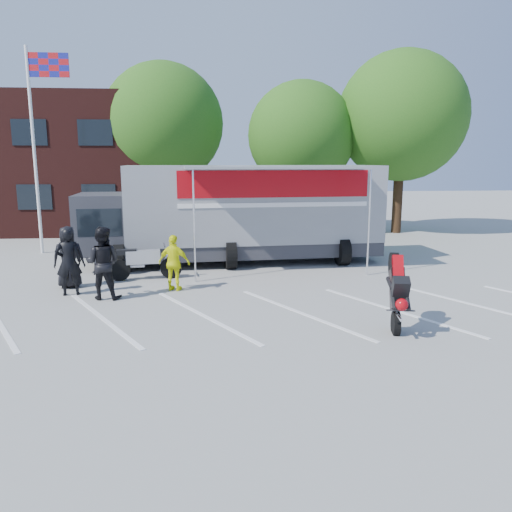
{
  "coord_description": "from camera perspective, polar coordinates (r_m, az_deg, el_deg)",
  "views": [
    {
      "loc": [
        0.48,
        -10.68,
        3.69
      ],
      "look_at": [
        1.55,
        1.81,
        1.3
      ],
      "focal_mm": 35.0,
      "sensor_mm": 36.0,
      "label": 1
    }
  ],
  "objects": [
    {
      "name": "tree_left",
      "position": [
        26.86,
        -10.53,
        14.64
      ],
      "size": [
        6.12,
        6.12,
        8.64
      ],
      "color": "#382314",
      "rests_on": "ground"
    },
    {
      "name": "parking_bay_lines",
      "position": [
        12.25,
        -6.98,
        -6.78
      ],
      "size": [
        18.09,
        13.33,
        0.01
      ],
      "primitive_type": "cube",
      "rotation": [
        0.0,
        0.0,
        0.52
      ],
      "color": "white",
      "rests_on": "ground"
    },
    {
      "name": "spectator_leather_c",
      "position": [
        14.05,
        -17.12,
        -0.77
      ],
      "size": [
        1.05,
        0.87,
        1.98
      ],
      "primitive_type": "imported",
      "rotation": [
        0.0,
        0.0,
        3.01
      ],
      "color": "black",
      "rests_on": "ground"
    },
    {
      "name": "stunt_bike_rider",
      "position": [
        11.92,
        15.2,
        -7.62
      ],
      "size": [
        1.04,
        1.71,
        1.87
      ],
      "primitive_type": null,
      "rotation": [
        0.0,
        0.0,
        -0.19
      ],
      "color": "black",
      "rests_on": "ground"
    },
    {
      "name": "transporter_truck",
      "position": [
        18.47,
        -1.71,
        -0.73
      ],
      "size": [
        11.48,
        6.18,
        3.53
      ],
      "primitive_type": null,
      "rotation": [
        0.0,
        0.0,
        0.08
      ],
      "color": "gray",
      "rests_on": "ground"
    },
    {
      "name": "spectator_leather_b",
      "position": [
        14.75,
        -20.63,
        -0.63
      ],
      "size": [
        0.78,
        0.6,
        1.89
      ],
      "primitive_type": "imported",
      "rotation": [
        0.0,
        0.0,
        3.38
      ],
      "color": "black",
      "rests_on": "ground"
    },
    {
      "name": "office_building",
      "position": [
        30.53,
        -25.34,
        9.43
      ],
      "size": [
        18.0,
        8.0,
        7.0
      ],
      "primitive_type": "cube",
      "color": "#3F1814",
      "rests_on": "ground"
    },
    {
      "name": "ground",
      "position": [
        11.31,
        -7.15,
        -8.34
      ],
      "size": [
        100.0,
        100.0,
        0.0
      ],
      "primitive_type": "plane",
      "color": "gray",
      "rests_on": "ground"
    },
    {
      "name": "flagpole",
      "position": [
        21.78,
        -23.57,
        13.52
      ],
      "size": [
        1.61,
        0.12,
        8.0
      ],
      "color": "white",
      "rests_on": "ground"
    },
    {
      "name": "spectator_leather_a",
      "position": [
        15.63,
        -20.64,
        -0.11
      ],
      "size": [
        0.97,
        0.71,
        1.83
      ],
      "primitive_type": "imported",
      "rotation": [
        0.0,
        0.0,
        3.29
      ],
      "color": "black",
      "rests_on": "ground"
    },
    {
      "name": "tree_mid",
      "position": [
        26.1,
        5.22,
        13.52
      ],
      "size": [
        5.44,
        5.44,
        7.68
      ],
      "color": "#382314",
      "rests_on": "ground"
    },
    {
      "name": "tree_right",
      "position": [
        27.0,
        16.33,
        15.04
      ],
      "size": [
        6.46,
        6.46,
        9.12
      ],
      "color": "#382314",
      "rests_on": "ground"
    },
    {
      "name": "spectator_hivis",
      "position": [
        14.5,
        -9.33,
        -0.79
      ],
      "size": [
        1.03,
        0.68,
        1.62
      ],
      "primitive_type": "imported",
      "rotation": [
        0.0,
        0.0,
        2.82
      ],
      "color": "#F6FE0D",
      "rests_on": "ground"
    },
    {
      "name": "parked_motorcycle",
      "position": [
        16.2,
        -12.47,
        -2.62
      ],
      "size": [
        2.4,
        1.09,
        1.21
      ],
      "primitive_type": null,
      "rotation": [
        0.0,
        0.0,
        1.71
      ],
      "color": "silver",
      "rests_on": "ground"
    }
  ]
}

